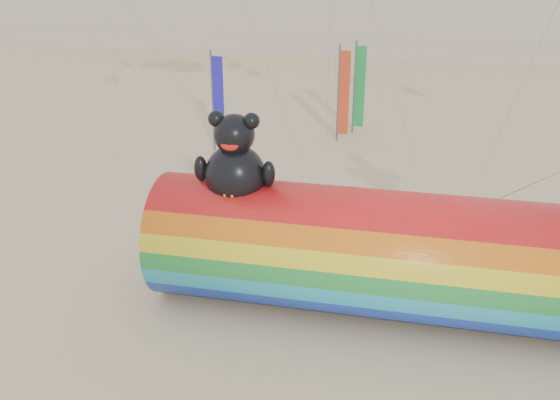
# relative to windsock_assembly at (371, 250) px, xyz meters

# --- Properties ---
(ground) EXTENTS (160.00, 160.00, 0.00)m
(ground) POSITION_rel_windsock_assembly_xyz_m (-3.75, 0.62, -2.01)
(ground) COLOR #CCB58C
(ground) RESTS_ON ground
(windsock_assembly) EXTENTS (13.15, 4.01, 6.06)m
(windsock_assembly) POSITION_rel_windsock_assembly_xyz_m (0.00, 0.00, 0.00)
(windsock_assembly) COLOR red
(windsock_assembly) RESTS_ON ground
(festival_banners) EXTENTS (7.39, 4.57, 5.20)m
(festival_banners) POSITION_rel_windsock_assembly_xyz_m (-4.69, 15.61, 0.63)
(festival_banners) COLOR #59595E
(festival_banners) RESTS_ON ground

